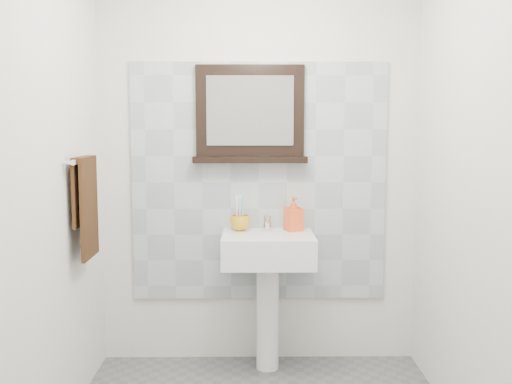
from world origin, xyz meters
TOP-DOWN VIEW (x-y plane):
  - back_wall at (0.00, 1.10)m, footprint 2.00×0.01m
  - front_wall at (0.00, -1.10)m, footprint 2.00×0.01m
  - left_wall at (-1.00, 0.00)m, footprint 0.01×2.20m
  - right_wall at (1.00, 0.00)m, footprint 0.01×2.20m
  - splashback at (0.00, 1.09)m, footprint 1.60×0.02m
  - pedestal_sink at (0.05, 0.87)m, footprint 0.55×0.44m
  - toothbrush_cup at (-0.12, 0.99)m, footprint 0.16×0.16m
  - toothbrushes at (-0.12, 0.99)m, footprint 0.05×0.04m
  - soap_dispenser at (0.21, 0.98)m, footprint 0.13×0.13m
  - framed_mirror at (-0.05, 1.06)m, footprint 0.71×0.11m
  - towel_bar at (-0.95, 0.53)m, footprint 0.07×0.40m
  - hand_towel at (-0.94, 0.53)m, footprint 0.06×0.30m

SIDE VIEW (x-z plane):
  - pedestal_sink at x=0.05m, z-range 0.20..1.16m
  - toothbrush_cup at x=-0.12m, z-range 0.86..0.96m
  - soap_dispenser at x=0.21m, z-range 0.86..1.07m
  - toothbrushes at x=-0.12m, z-range 0.88..1.09m
  - hand_towel at x=-0.94m, z-range 0.84..1.39m
  - splashback at x=0.00m, z-range 0.40..1.90m
  - back_wall at x=0.00m, z-range 0.00..2.50m
  - front_wall at x=0.00m, z-range 0.00..2.50m
  - left_wall at x=-1.00m, z-range 0.00..2.50m
  - right_wall at x=1.00m, z-range 0.00..2.50m
  - towel_bar at x=-0.95m, z-range 1.31..1.34m
  - framed_mirror at x=-0.05m, z-range 1.26..1.86m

